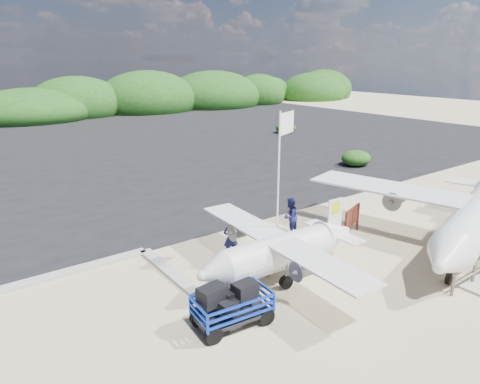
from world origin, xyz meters
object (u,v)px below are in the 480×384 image
object	(u,v)px
flagpole	(276,267)
signboard	(351,235)
crew_b	(290,216)
crew_a	(231,238)
baggage_cart	(232,325)
aircraft_large	(246,138)

from	to	relation	value
flagpole	signboard	size ratio (longest dim) A/B	3.58
signboard	crew_b	xyz separation A→B (m)	(-2.40, 1.82, 0.95)
signboard	crew_a	distance (m)	6.38
baggage_cart	crew_b	xyz separation A→B (m)	(6.55, 4.43, 0.95)
baggage_cart	signboard	distance (m)	9.33
baggage_cart	crew_a	bearing A→B (deg)	61.09
crew_a	crew_b	bearing A→B (deg)	-154.90
flagpole	signboard	bearing A→B (deg)	4.11
baggage_cart	aircraft_large	xyz separation A→B (m)	(20.96, 27.04, 0.00)
baggage_cart	crew_a	size ratio (longest dim) A/B	1.51
flagpole	crew_a	distance (m)	2.30
signboard	crew_b	world-z (taller)	crew_b
flagpole	signboard	distance (m)	5.17
baggage_cart	signboard	xyz separation A→B (m)	(8.95, 2.61, 0.00)
flagpole	signboard	world-z (taller)	flagpole
flagpole	baggage_cart	bearing A→B (deg)	-149.50
crew_a	flagpole	bearing A→B (deg)	137.59
signboard	crew_b	size ratio (longest dim) A/B	0.95
crew_b	aircraft_large	bearing A→B (deg)	-140.83
crew_a	aircraft_large	size ratio (longest dim) A/B	0.12
flagpole	signboard	xyz separation A→B (m)	(5.16, 0.37, 0.00)
baggage_cart	flagpole	size ratio (longest dim) A/B	0.42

